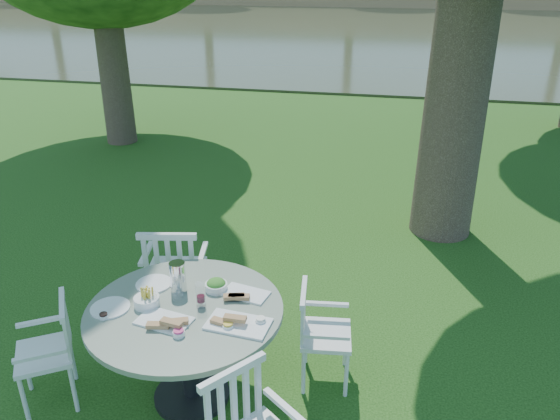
% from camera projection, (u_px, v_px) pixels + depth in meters
% --- Properties ---
extents(ground, '(140.00, 140.00, 0.00)m').
position_uv_depth(ground, '(276.00, 298.00, 5.31)').
color(ground, '#11370B').
rests_on(ground, ground).
extents(table, '(1.37, 1.37, 0.80)m').
position_uv_depth(table, '(186.00, 327.00, 3.84)').
color(table, black).
rests_on(table, ground).
extents(chair_ne, '(0.42, 0.45, 0.80)m').
position_uv_depth(chair_ne, '(316.00, 328.00, 4.10)').
color(chair_ne, silver).
rests_on(chair_ne, ground).
extents(chair_nw, '(0.57, 0.55, 0.97)m').
position_uv_depth(chair_nw, '(173.00, 270.00, 4.68)').
color(chair_nw, silver).
rests_on(chair_nw, ground).
extents(chair_sw, '(0.55, 0.56, 0.82)m').
position_uv_depth(chair_sw, '(55.00, 345.00, 3.90)').
color(chair_sw, silver).
rests_on(chair_sw, ground).
extents(tableware, '(1.27, 0.71, 0.23)m').
position_uv_depth(tableware, '(183.00, 297.00, 3.81)').
color(tableware, white).
rests_on(tableware, table).
extents(river, '(100.00, 28.00, 0.12)m').
position_uv_depth(river, '(381.00, 31.00, 25.78)').
color(river, '#303620').
rests_on(river, ground).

